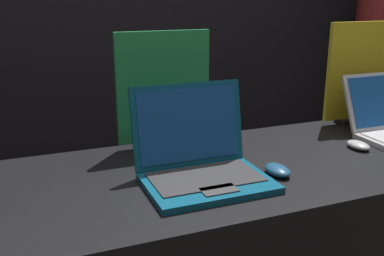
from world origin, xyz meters
The scene contains 7 objects.
wall_back centered at (0.00, 1.63, 1.40)m, with size 8.00×0.05×2.80m.
laptop_middle centered at (0.00, 0.30, 0.99)m, with size 0.37×0.32×0.28m.
mouse_middle centered at (0.24, 0.23, 0.94)m, with size 0.07×0.11×0.03m.
promo_stand_middle centered at (0.00, 0.64, 1.12)m, with size 0.35×0.07×0.43m.
mouse_back centered at (0.65, 0.33, 0.93)m, with size 0.06×0.10×0.03m.
promo_stand_back centered at (0.90, 0.62, 1.13)m, with size 0.36×0.07×0.44m.
person_bystander centered at (1.63, 1.28, 0.88)m, with size 0.32×0.32×1.70m.
Camera 1 is at (-0.50, -0.89, 1.47)m, focal length 42.00 mm.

